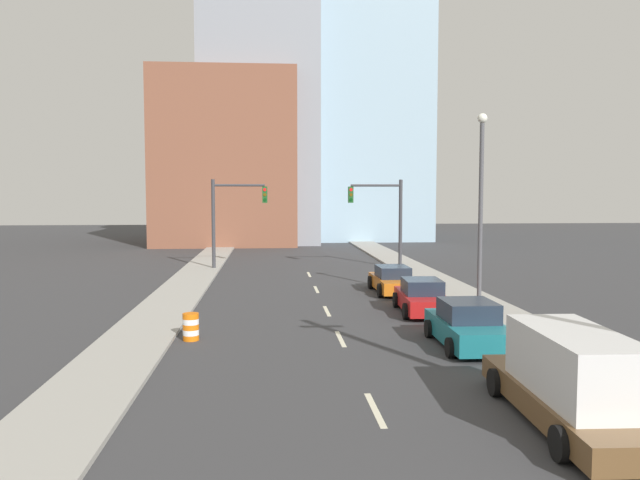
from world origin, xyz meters
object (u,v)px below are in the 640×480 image
at_px(traffic_barrel, 191,327).
at_px(sedan_teal, 468,326).
at_px(sedan_red, 422,298).
at_px(traffic_signal_left, 229,212).
at_px(street_lamp, 481,196).
at_px(box_truck_brown, 572,381).
at_px(traffic_signal_right, 386,211).
at_px(sedan_orange, 393,280).

relative_size(traffic_barrel, sedan_teal, 0.21).
bearing_deg(sedan_red, traffic_signal_left, 122.60).
xyz_separation_m(street_lamp, box_truck_brown, (-2.89, -14.47, -3.99)).
relative_size(street_lamp, sedan_red, 1.94).
distance_m(box_truck_brown, sedan_red, 13.15).
bearing_deg(sedan_red, traffic_signal_right, 87.94).
xyz_separation_m(traffic_signal_right, traffic_barrel, (-10.68, -20.52, -3.43)).
relative_size(street_lamp, sedan_teal, 1.94).
bearing_deg(traffic_signal_left, box_truck_brown, -72.44).
bearing_deg(traffic_signal_right, sedan_orange, -98.52).
xyz_separation_m(street_lamp, sedan_orange, (-3.12, 4.23, -4.36)).
distance_m(traffic_signal_left, traffic_signal_right, 10.66).
distance_m(traffic_signal_left, traffic_barrel, 20.80).
height_order(box_truck_brown, sedan_orange, box_truck_brown).
relative_size(traffic_signal_left, sedan_teal, 1.36).
distance_m(street_lamp, sedan_red, 5.41).
xyz_separation_m(street_lamp, sedan_red, (-2.96, -1.32, -4.34)).
relative_size(sedan_teal, sedan_orange, 0.97).
bearing_deg(street_lamp, sedan_teal, -111.56).
height_order(box_truck_brown, sedan_red, box_truck_brown).
relative_size(traffic_signal_left, sedan_orange, 1.32).
relative_size(sedan_red, sedan_orange, 0.97).
xyz_separation_m(traffic_signal_left, sedan_red, (9.23, -16.23, -3.23)).
xyz_separation_m(traffic_barrel, box_truck_brown, (9.31, -8.86, 0.54)).
bearing_deg(street_lamp, box_truck_brown, -101.30).
xyz_separation_m(box_truck_brown, sedan_teal, (0.03, 7.23, -0.32)).
distance_m(traffic_signal_right, traffic_barrel, 23.38).
xyz_separation_m(traffic_barrel, street_lamp, (12.21, 5.61, 4.53)).
relative_size(traffic_signal_left, box_truck_brown, 0.96).
distance_m(traffic_signal_right, street_lamp, 15.03).
xyz_separation_m(box_truck_brown, sedan_red, (-0.07, 13.14, -0.35)).
bearing_deg(street_lamp, sedan_red, -155.91).
bearing_deg(traffic_signal_left, sedan_orange, -49.67).
bearing_deg(box_truck_brown, traffic_signal_left, 109.78).
relative_size(traffic_signal_left, street_lamp, 0.70).
height_order(traffic_signal_right, sedan_red, traffic_signal_right).
xyz_separation_m(traffic_signal_left, street_lamp, (12.19, -14.91, 1.10)).
distance_m(traffic_signal_right, sedan_orange, 11.27).
height_order(traffic_signal_left, traffic_barrel, traffic_signal_left).
bearing_deg(traffic_signal_right, sedan_red, -95.04).
bearing_deg(street_lamp, traffic_signal_left, 129.26).
relative_size(traffic_signal_right, sedan_teal, 1.36).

